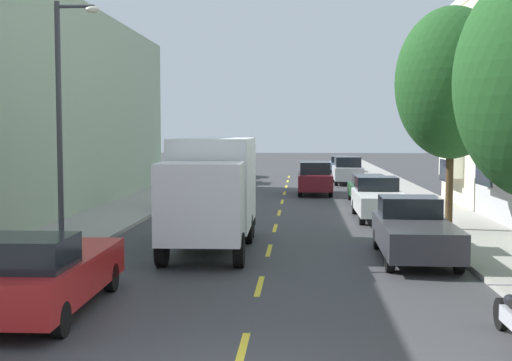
{
  "coord_description": "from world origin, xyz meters",
  "views": [
    {
      "loc": [
        0.98,
        -9.37,
        3.71
      ],
      "look_at": [
        -0.97,
        20.58,
        1.57
      ],
      "focal_mm": 48.56,
      "sensor_mm": 36.0,
      "label": 1
    }
  ],
  "objects_px": {
    "street_tree_second": "(451,83)",
    "parked_pickup_white": "(379,199)",
    "parked_wagon_black": "(236,167)",
    "parked_hatchback_navy": "(190,194)",
    "parked_pickup_charcoal": "(414,231)",
    "parked_suv_teal": "(226,169)",
    "parked_suv_silver": "(347,170)",
    "delivery_box_truck": "(212,187)",
    "parked_wagon_sky": "(340,164)",
    "parked_pickup_red": "(43,273)",
    "moving_burgundy_sedan": "(315,178)",
    "street_lamp": "(64,109)",
    "parked_hatchback_forest": "(367,188)"
  },
  "relations": [
    {
      "from": "street_tree_second",
      "to": "parked_pickup_white",
      "type": "relative_size",
      "value": 1.52
    },
    {
      "from": "parked_wagon_black",
      "to": "parked_hatchback_navy",
      "type": "xyz_separation_m",
      "value": [
        -0.03,
        -23.5,
        -0.05
      ]
    },
    {
      "from": "parked_pickup_white",
      "to": "parked_pickup_charcoal",
      "type": "distance_m",
      "value": 9.31
    },
    {
      "from": "parked_suv_teal",
      "to": "parked_suv_silver",
      "type": "height_order",
      "value": "same"
    },
    {
      "from": "parked_pickup_charcoal",
      "to": "parked_wagon_black",
      "type": "relative_size",
      "value": 1.13
    },
    {
      "from": "delivery_box_truck",
      "to": "parked_suv_silver",
      "type": "distance_m",
      "value": 28.08
    },
    {
      "from": "street_tree_second",
      "to": "parked_wagon_sky",
      "type": "relative_size",
      "value": 1.7
    },
    {
      "from": "parked_wagon_black",
      "to": "parked_suv_teal",
      "type": "bearing_deg",
      "value": -90.94
    },
    {
      "from": "parked_pickup_charcoal",
      "to": "parked_hatchback_navy",
      "type": "xyz_separation_m",
      "value": [
        -8.54,
        12.1,
        -0.07
      ]
    },
    {
      "from": "street_tree_second",
      "to": "parked_wagon_black",
      "type": "distance_m",
      "value": 32.38
    },
    {
      "from": "delivery_box_truck",
      "to": "parked_suv_silver",
      "type": "height_order",
      "value": "delivery_box_truck"
    },
    {
      "from": "parked_pickup_red",
      "to": "moving_burgundy_sedan",
      "type": "relative_size",
      "value": 1.11
    },
    {
      "from": "parked_pickup_white",
      "to": "moving_burgundy_sedan",
      "type": "xyz_separation_m",
      "value": [
        -2.5,
        11.14,
        0.16
      ]
    },
    {
      "from": "street_tree_second",
      "to": "parked_pickup_white",
      "type": "height_order",
      "value": "street_tree_second"
    },
    {
      "from": "delivery_box_truck",
      "to": "parked_pickup_red",
      "type": "height_order",
      "value": "delivery_box_truck"
    },
    {
      "from": "street_tree_second",
      "to": "parked_wagon_sky",
      "type": "height_order",
      "value": "street_tree_second"
    },
    {
      "from": "parked_wagon_sky",
      "to": "parked_hatchback_navy",
      "type": "bearing_deg",
      "value": -106.15
    },
    {
      "from": "parked_pickup_charcoal",
      "to": "street_tree_second",
      "type": "bearing_deg",
      "value": 68.36
    },
    {
      "from": "street_tree_second",
      "to": "street_lamp",
      "type": "relative_size",
      "value": 1.1
    },
    {
      "from": "parked_pickup_white",
      "to": "parked_wagon_sky",
      "type": "relative_size",
      "value": 1.12
    },
    {
      "from": "delivery_box_truck",
      "to": "parked_pickup_white",
      "type": "distance_m",
      "value": 10.08
    },
    {
      "from": "street_lamp",
      "to": "moving_burgundy_sedan",
      "type": "distance_m",
      "value": 22.4
    },
    {
      "from": "parked_suv_teal",
      "to": "parked_suv_silver",
      "type": "xyz_separation_m",
      "value": [
        8.61,
        -0.28,
        0.0
      ]
    },
    {
      "from": "parked_pickup_white",
      "to": "parked_pickup_red",
      "type": "xyz_separation_m",
      "value": [
        -8.56,
        -15.94,
        0.0
      ]
    },
    {
      "from": "parked_hatchback_forest",
      "to": "parked_hatchback_navy",
      "type": "height_order",
      "value": "same"
    },
    {
      "from": "parked_pickup_red",
      "to": "moving_burgundy_sedan",
      "type": "distance_m",
      "value": 27.74
    },
    {
      "from": "street_lamp",
      "to": "parked_pickup_charcoal",
      "type": "bearing_deg",
      "value": 1.64
    },
    {
      "from": "delivery_box_truck",
      "to": "parked_pickup_charcoal",
      "type": "height_order",
      "value": "delivery_box_truck"
    },
    {
      "from": "parked_suv_teal",
      "to": "parked_hatchback_navy",
      "type": "xyz_separation_m",
      "value": [
        0.08,
        -16.95,
        -0.23
      ]
    },
    {
      "from": "parked_pickup_red",
      "to": "parked_suv_silver",
      "type": "bearing_deg",
      "value": 76.48
    },
    {
      "from": "parked_pickup_charcoal",
      "to": "parked_wagon_black",
      "type": "distance_m",
      "value": 36.61
    },
    {
      "from": "parked_suv_teal",
      "to": "street_tree_second",
      "type": "bearing_deg",
      "value": -65.58
    },
    {
      "from": "parked_hatchback_forest",
      "to": "parked_hatchback_navy",
      "type": "relative_size",
      "value": 1.0
    },
    {
      "from": "parked_wagon_sky",
      "to": "moving_burgundy_sedan",
      "type": "distance_m",
      "value": 22.08
    },
    {
      "from": "street_tree_second",
      "to": "parked_hatchback_forest",
      "type": "distance_m",
      "value": 11.65
    },
    {
      "from": "delivery_box_truck",
      "to": "parked_hatchback_forest",
      "type": "relative_size",
      "value": 1.84
    },
    {
      "from": "parked_hatchback_forest",
      "to": "parked_hatchback_navy",
      "type": "distance_m",
      "value": 9.47
    },
    {
      "from": "street_lamp",
      "to": "parked_suv_teal",
      "type": "distance_m",
      "value": 29.59
    },
    {
      "from": "street_lamp",
      "to": "parked_pickup_white",
      "type": "relative_size",
      "value": 1.38
    },
    {
      "from": "street_tree_second",
      "to": "delivery_box_truck",
      "type": "xyz_separation_m",
      "value": [
        -8.2,
        -4.0,
        -3.5
      ]
    },
    {
      "from": "delivery_box_truck",
      "to": "parked_pickup_charcoal",
      "type": "xyz_separation_m",
      "value": [
        6.07,
        -1.38,
        -1.13
      ]
    },
    {
      "from": "parked_pickup_white",
      "to": "parked_pickup_red",
      "type": "distance_m",
      "value": 18.09
    },
    {
      "from": "parked_pickup_charcoal",
      "to": "parked_hatchback_navy",
      "type": "height_order",
      "value": "parked_pickup_charcoal"
    },
    {
      "from": "parked_suv_silver",
      "to": "parked_hatchback_forest",
      "type": "distance_m",
      "value": 12.92
    },
    {
      "from": "parked_suv_silver",
      "to": "parked_pickup_white",
      "type": "xyz_separation_m",
      "value": [
        0.05,
        -19.46,
        -0.16
      ]
    },
    {
      "from": "parked_pickup_red",
      "to": "parked_hatchback_forest",
      "type": "distance_m",
      "value": 24.1
    },
    {
      "from": "street_lamp",
      "to": "parked_wagon_black",
      "type": "xyz_separation_m",
      "value": [
        1.71,
        35.9,
        -3.55
      ]
    },
    {
      "from": "parked_suv_silver",
      "to": "parked_pickup_charcoal",
      "type": "height_order",
      "value": "parked_suv_silver"
    },
    {
      "from": "parked_pickup_white",
      "to": "parked_wagon_sky",
      "type": "xyz_separation_m",
      "value": [
        0.19,
        33.05,
        -0.02
      ]
    },
    {
      "from": "parked_pickup_charcoal",
      "to": "moving_burgundy_sedan",
      "type": "relative_size",
      "value": 1.11
    }
  ]
}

